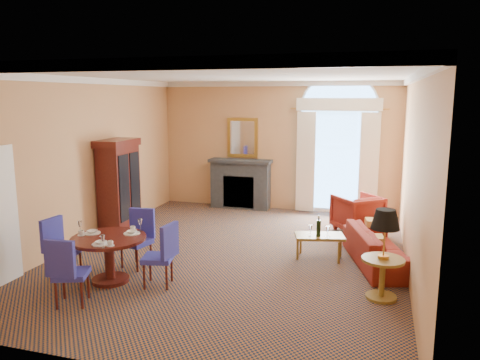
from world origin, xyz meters
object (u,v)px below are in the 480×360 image
(coffee_table, at_px, (319,236))
(side_table, at_px, (384,242))
(dining_table, at_px, (109,249))
(armoire, at_px, (119,188))
(sofa, at_px, (379,247))
(armchair, at_px, (357,213))

(coffee_table, relative_size, side_table, 0.74)
(dining_table, relative_size, coffee_table, 1.21)
(armoire, bearing_deg, sofa, -4.84)
(dining_table, bearing_deg, armchair, 47.98)
(coffee_table, bearing_deg, sofa, -14.25)
(armchair, bearing_deg, sofa, 64.13)
(dining_table, height_order, coffee_table, dining_table)
(sofa, bearing_deg, armoire, 68.32)
(sofa, distance_m, armchair, 1.98)
(sofa, relative_size, side_table, 1.60)
(armoire, distance_m, armchair, 5.06)
(armoire, distance_m, sofa, 5.33)
(side_table, bearing_deg, dining_table, -171.94)
(sofa, relative_size, armchair, 2.34)
(sofa, bearing_deg, coffee_table, 74.03)
(armoire, height_order, armchair, armoire)
(side_table, bearing_deg, sofa, 92.01)
(armchair, distance_m, side_table, 3.41)
(armoire, relative_size, armchair, 2.26)
(armchair, height_order, side_table, side_table)
(armoire, relative_size, side_table, 1.54)
(armoire, height_order, dining_table, armoire)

